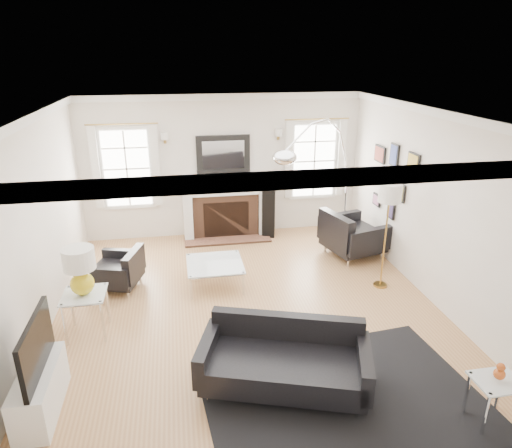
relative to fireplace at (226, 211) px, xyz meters
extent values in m
plane|color=#A67045|center=(0.00, -2.79, -0.54)|extent=(6.00, 6.00, 0.00)
cube|color=silver|center=(0.00, 0.21, 0.86)|extent=(5.50, 0.04, 2.80)
cube|color=silver|center=(0.00, -5.79, 0.86)|extent=(5.50, 0.04, 2.80)
cube|color=silver|center=(-2.75, -2.79, 0.86)|extent=(0.04, 6.00, 2.80)
cube|color=silver|center=(2.75, -2.79, 0.86)|extent=(0.04, 6.00, 2.80)
cube|color=white|center=(0.00, -2.79, 2.26)|extent=(5.50, 6.00, 0.02)
cube|color=white|center=(0.00, -2.79, 2.20)|extent=(5.50, 6.00, 0.12)
cube|color=white|center=(-0.75, 0.01, 0.01)|extent=(0.18, 0.38, 1.10)
cube|color=white|center=(0.75, 0.01, 0.01)|extent=(0.18, 0.38, 1.10)
cube|color=white|center=(0.00, 0.01, 0.51)|extent=(1.70, 0.38, 0.12)
cube|color=white|center=(0.00, 0.01, 0.41)|extent=(1.50, 0.34, 0.10)
cube|color=brown|center=(0.00, 0.03, -0.09)|extent=(1.30, 0.30, 0.90)
cube|color=black|center=(0.00, -0.07, -0.16)|extent=(0.90, 0.10, 0.76)
cube|color=brown|center=(0.00, -0.24, -0.52)|extent=(1.70, 0.50, 0.04)
cube|color=black|center=(0.00, 0.17, 1.11)|extent=(1.05, 0.06, 0.75)
cube|color=white|center=(0.00, 0.13, 1.11)|extent=(0.82, 0.02, 0.55)
cube|color=white|center=(-1.85, 0.18, 0.91)|extent=(1.00, 0.05, 1.60)
cube|color=white|center=(-1.85, 0.15, 0.91)|extent=(0.84, 0.02, 1.44)
cube|color=white|center=(-2.40, 0.08, 0.96)|extent=(0.14, 0.05, 1.55)
cube|color=white|center=(-1.30, 0.08, 0.96)|extent=(0.14, 0.05, 1.55)
cube|color=white|center=(1.85, 0.18, 0.91)|extent=(1.00, 0.05, 1.60)
cube|color=white|center=(1.85, 0.15, 0.91)|extent=(0.84, 0.02, 1.44)
cube|color=white|center=(1.30, 0.08, 0.96)|extent=(0.14, 0.05, 1.55)
cube|color=white|center=(2.40, 0.08, 0.96)|extent=(0.14, 0.05, 1.55)
cube|color=black|center=(2.72, -2.19, 1.31)|extent=(0.03, 0.34, 0.44)
cube|color=gold|center=(2.70, -2.19, 1.31)|extent=(0.01, 0.29, 0.39)
cube|color=black|center=(2.72, -1.54, 1.36)|extent=(0.03, 0.28, 0.38)
cube|color=#354493|center=(2.70, -1.54, 1.36)|extent=(0.01, 0.23, 0.33)
cube|color=black|center=(2.72, -0.99, 1.26)|extent=(0.03, 0.40, 0.30)
cube|color=#9B3C2F|center=(2.70, -0.99, 1.26)|extent=(0.01, 0.35, 0.25)
cube|color=black|center=(2.72, -1.89, 0.81)|extent=(0.03, 0.30, 0.30)
cube|color=olive|center=(2.70, -1.89, 0.81)|extent=(0.01, 0.25, 0.25)
cube|color=black|center=(2.72, -1.34, 0.86)|extent=(0.03, 0.26, 0.34)
cube|color=#426F52|center=(2.70, -1.34, 0.86)|extent=(0.01, 0.21, 0.29)
cube|color=black|center=(2.72, -0.79, 0.81)|extent=(0.03, 0.32, 0.24)
cube|color=#A09A44|center=(2.70, -0.79, 0.81)|extent=(0.01, 0.27, 0.19)
cube|color=black|center=(2.72, -1.64, 0.41)|extent=(0.03, 0.24, 0.30)
cube|color=#3E3060|center=(2.70, -1.64, 0.41)|extent=(0.01, 0.19, 0.25)
cube|color=black|center=(2.72, -1.04, 0.41)|extent=(0.03, 0.28, 0.22)
cube|color=#A86284|center=(2.70, -1.04, 0.41)|extent=(0.01, 0.23, 0.17)
cube|color=white|center=(-2.45, -4.49, -0.29)|extent=(0.35, 1.00, 0.50)
cube|color=black|center=(-2.40, -4.49, 0.26)|extent=(0.05, 1.00, 0.58)
cube|color=black|center=(0.74, -5.08, -0.54)|extent=(3.19, 2.75, 0.01)
cube|color=black|center=(0.11, -4.61, -0.27)|extent=(1.93, 1.34, 0.29)
cube|color=black|center=(0.23, -4.26, -0.06)|extent=(1.71, 0.68, 0.49)
cube|color=black|center=(-0.70, -4.34, -0.15)|extent=(0.39, 0.83, 0.37)
cube|color=black|center=(0.93, -4.88, -0.15)|extent=(0.39, 0.83, 0.37)
cube|color=black|center=(-1.96, -1.86, -0.30)|extent=(0.86, 0.86, 0.26)
cube|color=black|center=(-1.66, -1.95, -0.11)|extent=(0.31, 0.70, 0.43)
cube|color=black|center=(-1.86, -1.53, -0.20)|extent=(0.69, 0.29, 0.33)
cube|color=black|center=(-2.06, -2.20, -0.20)|extent=(0.69, 0.29, 0.33)
cube|color=black|center=(2.20, -1.33, -0.22)|extent=(1.12, 1.12, 0.34)
cube|color=black|center=(1.81, -1.44, 0.03)|extent=(0.40, 0.92, 0.57)
cube|color=black|center=(2.32, -1.77, -0.09)|extent=(0.91, 0.37, 0.43)
cube|color=black|center=(2.08, -0.89, -0.09)|extent=(0.91, 0.37, 0.43)
cube|color=silver|center=(-0.41, -2.05, -0.16)|extent=(0.88, 0.88, 0.02)
cylinder|color=silver|center=(-0.81, -2.45, -0.35)|extent=(0.04, 0.04, 0.39)
cylinder|color=silver|center=(-0.01, -2.45, -0.35)|extent=(0.04, 0.04, 0.39)
cylinder|color=silver|center=(-0.81, -1.66, -0.35)|extent=(0.04, 0.04, 0.39)
cylinder|color=silver|center=(-0.01, -1.66, -0.35)|extent=(0.04, 0.04, 0.39)
cube|color=silver|center=(-2.20, -3.11, 0.05)|extent=(0.54, 0.54, 0.02)
cylinder|color=silver|center=(-2.43, -3.34, -0.24)|extent=(0.04, 0.04, 0.60)
cylinder|color=silver|center=(-1.97, -3.34, -0.24)|extent=(0.04, 0.04, 0.60)
cylinder|color=silver|center=(-2.43, -2.87, -0.24)|extent=(0.04, 0.04, 0.60)
cylinder|color=silver|center=(-1.97, -2.87, -0.24)|extent=(0.04, 0.04, 0.60)
cube|color=silver|center=(2.07, -5.44, -0.05)|extent=(0.46, 0.39, 0.02)
cylinder|color=silver|center=(1.88, -5.59, -0.29)|extent=(0.04, 0.04, 0.51)
cylinder|color=silver|center=(1.88, -5.29, -0.29)|extent=(0.04, 0.04, 0.51)
cylinder|color=silver|center=(2.26, -5.29, -0.29)|extent=(0.04, 0.04, 0.51)
sphere|color=gold|center=(-2.20, -3.11, 0.21)|extent=(0.30, 0.30, 0.30)
cylinder|color=gold|center=(-2.20, -3.11, 0.36)|extent=(0.04, 0.04, 0.12)
cylinder|color=white|center=(-2.20, -3.11, 0.56)|extent=(0.40, 0.40, 0.28)
sphere|color=#B44917|center=(2.07, -5.44, 0.04)|extent=(0.11, 0.11, 0.11)
sphere|color=#B44917|center=(2.07, -5.44, 0.12)|extent=(0.08, 0.08, 0.08)
cube|color=silver|center=(2.20, -0.82, -0.43)|extent=(0.27, 0.44, 0.22)
ellipsoid|color=silver|center=(0.68, -2.12, 1.52)|extent=(0.37, 0.37, 0.22)
cylinder|color=#AB853B|center=(2.20, -2.55, -0.53)|extent=(0.22, 0.22, 0.03)
cylinder|color=#AB853B|center=(2.20, -2.55, 0.21)|extent=(0.03, 0.03, 1.51)
cylinder|color=white|center=(2.20, -2.55, 1.02)|extent=(0.35, 0.35, 0.28)
cube|color=black|center=(0.85, -0.14, 0.09)|extent=(0.31, 0.31, 1.26)
camera|label=1|loc=(-0.91, -8.61, 3.00)|focal=32.00mm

